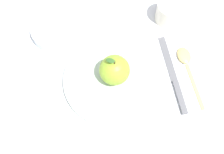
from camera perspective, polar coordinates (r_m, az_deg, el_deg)
ground_plane at (r=0.75m, az=1.58°, el=-1.31°), size 2.40×2.40×0.00m
dinner_plate at (r=0.74m, az=-0.00°, el=-0.32°), size 0.24×0.24×0.02m
apple at (r=0.70m, az=0.48°, el=1.34°), size 0.07×0.07×0.09m
side_bowl at (r=0.81m, az=-10.86°, el=8.90°), size 0.12×0.12×0.03m
cup at (r=0.82m, az=10.72°, el=12.19°), size 0.07×0.07×0.06m
knife at (r=0.76m, az=11.84°, el=-0.71°), size 0.12×0.20×0.01m
spoon at (r=0.79m, az=13.96°, el=2.77°), size 0.11×0.16×0.01m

